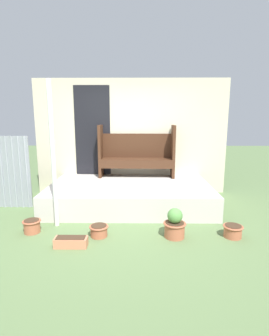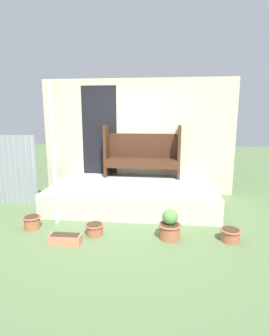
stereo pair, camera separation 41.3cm
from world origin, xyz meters
name	(u,v)px [view 1 (the left image)]	position (x,y,z in m)	size (l,w,h in m)	color
ground_plane	(121,223)	(0.00, 0.00, 0.00)	(24.00, 24.00, 0.00)	#5B7547
porch_slab	(130,195)	(0.13, 0.92, 0.22)	(3.17, 1.85, 0.44)	beige
house_wall	(129,137)	(0.09, 1.88, 1.31)	(4.37, 0.08, 2.60)	beige
support_post	(53,156)	(-1.05, -0.10, 1.16)	(0.07, 0.07, 2.32)	white
bench	(137,152)	(0.26, 1.64, 0.99)	(1.67, 0.44, 1.15)	#422616
flower_pot_left	(32,225)	(-1.35, -0.37, 0.11)	(0.28, 0.28, 0.20)	#B26042
flower_pot_middle	(99,230)	(-0.30, -0.49, 0.10)	(0.29, 0.29, 0.17)	#B26042
flower_pot_right	(175,225)	(0.83, -0.50, 0.19)	(0.34, 0.34, 0.45)	#B26042
flower_pot_far_right	(233,230)	(1.70, -0.49, 0.10)	(0.30, 0.30, 0.19)	#B26042
planter_box_rect	(71,242)	(-0.64, -0.82, 0.07)	(0.45, 0.17, 0.14)	tan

